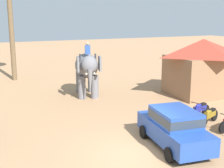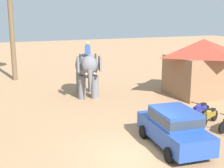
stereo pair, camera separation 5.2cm
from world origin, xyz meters
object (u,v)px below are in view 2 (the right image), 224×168
object	(u,v)px
car_sedan_foreground	(174,127)
motorcycle_end_of_row	(200,109)
motorcycle_far_in_row	(210,115)
roadside_hut	(202,65)
elephant_with_mahout	(87,68)

from	to	relation	value
car_sedan_foreground	motorcycle_end_of_row	world-z (taller)	car_sedan_foreground
motorcycle_end_of_row	motorcycle_far_in_row	bearing A→B (deg)	-103.91
motorcycle_far_in_row	motorcycle_end_of_row	world-z (taller)	same
car_sedan_foreground	roadside_hut	bearing A→B (deg)	42.24
elephant_with_mahout	car_sedan_foreground	bearing A→B (deg)	-88.37
elephant_with_mahout	motorcycle_end_of_row	bearing A→B (deg)	-60.24
motorcycle_end_of_row	roadside_hut	bearing A→B (deg)	48.32
motorcycle_end_of_row	roadside_hut	distance (m)	5.54
motorcycle_far_in_row	motorcycle_end_of_row	xyz separation A→B (m)	(0.26, 1.06, 0.00)
roadside_hut	motorcycle_end_of_row	bearing A→B (deg)	-131.68
elephant_with_mahout	motorcycle_far_in_row	distance (m)	9.07
car_sedan_foreground	elephant_with_mahout	world-z (taller)	elephant_with_mahout
motorcycle_far_in_row	roadside_hut	size ratio (longest dim) A/B	0.32
motorcycle_far_in_row	roadside_hut	world-z (taller)	roadside_hut
elephant_with_mahout	roadside_hut	xyz separation A→B (m)	(7.54, -3.09, 0.13)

